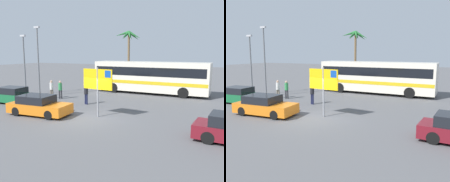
# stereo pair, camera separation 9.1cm
# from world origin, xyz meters

# --- Properties ---
(ground) EXTENTS (120.00, 120.00, 0.00)m
(ground) POSITION_xyz_m (0.00, 0.00, 0.00)
(ground) COLOR #565659
(bus_front_coach) EXTENTS (11.39, 2.49, 3.17)m
(bus_front_coach) POSITION_xyz_m (0.58, 10.87, 1.78)
(bus_front_coach) COLOR silver
(bus_front_coach) RESTS_ON ground
(ferry_sign) EXTENTS (2.20, 0.27, 3.20)m
(ferry_sign) POSITION_xyz_m (0.45, 0.70, 2.33)
(ferry_sign) COLOR gray
(ferry_sign) RESTS_ON ground
(car_orange) EXTENTS (4.27, 2.14, 1.32)m
(car_orange) POSITION_xyz_m (-3.35, -0.64, 0.64)
(car_orange) COLOR orange
(car_orange) RESTS_ON ground
(car_green) EXTENTS (4.10, 2.06, 1.32)m
(car_green) POSITION_xyz_m (-7.90, 1.31, 0.63)
(car_green) COLOR #196638
(car_green) RESTS_ON ground
(pedestrian_by_bus) EXTENTS (0.32, 0.32, 1.63)m
(pedestrian_by_bus) POSITION_xyz_m (-5.68, 4.51, 0.96)
(pedestrian_by_bus) COLOR #2D2D33
(pedestrian_by_bus) RESTS_ON ground
(pedestrian_near_sign) EXTENTS (0.32, 0.32, 1.64)m
(pedestrian_near_sign) POSITION_xyz_m (-6.53, 4.34, 0.96)
(pedestrian_near_sign) COLOR #706656
(pedestrian_near_sign) RESTS_ON ground
(pedestrian_crossing_lot) EXTENTS (0.32, 0.32, 1.72)m
(pedestrian_crossing_lot) POSITION_xyz_m (-2.33, 3.57, 1.02)
(pedestrian_crossing_lot) COLOR #1E2347
(pedestrian_crossing_lot) RESTS_ON ground
(lamp_post_left_side) EXTENTS (0.56, 0.20, 5.74)m
(lamp_post_left_side) POSITION_xyz_m (-9.78, 4.40, 3.19)
(lamp_post_left_side) COLOR slate
(lamp_post_left_side) RESTS_ON ground
(lamp_post_right_side) EXTENTS (0.56, 0.20, 6.45)m
(lamp_post_right_side) POSITION_xyz_m (-8.09, 4.48, 3.55)
(lamp_post_right_side) COLOR slate
(lamp_post_right_side) RESTS_ON ground
(palm_tree_seaside) EXTENTS (3.95, 3.92, 7.24)m
(palm_tree_seaside) POSITION_xyz_m (-6.11, 21.11, 5.94)
(palm_tree_seaside) COLOR brown
(palm_tree_seaside) RESTS_ON ground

